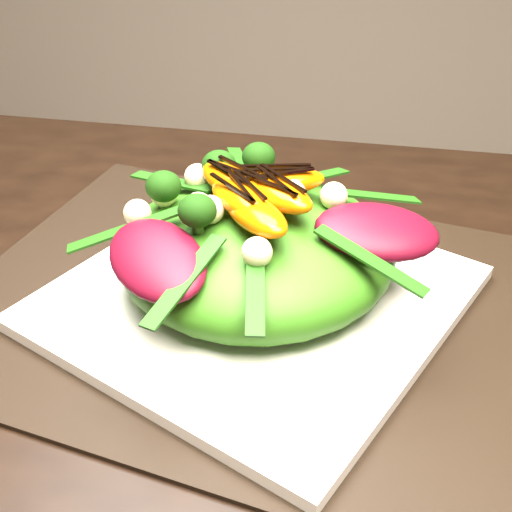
% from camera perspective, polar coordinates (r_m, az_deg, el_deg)
% --- Properties ---
extents(dining_table, '(1.60, 0.90, 0.75)m').
position_cam_1_polar(dining_table, '(0.46, -17.14, -15.25)').
color(dining_table, black).
rests_on(dining_table, floor).
extents(placemat, '(0.49, 0.40, 0.00)m').
position_cam_1_polar(placemat, '(0.51, -0.00, -4.01)').
color(placemat, black).
rests_on(placemat, dining_table).
extents(plate_base, '(0.35, 0.35, 0.01)m').
position_cam_1_polar(plate_base, '(0.51, -0.00, -3.40)').
color(plate_base, white).
rests_on(plate_base, placemat).
extents(salad_bowl, '(0.24, 0.24, 0.02)m').
position_cam_1_polar(salad_bowl, '(0.50, 0.00, -2.20)').
color(salad_bowl, silver).
rests_on(salad_bowl, plate_base).
extents(lettuce_mound, '(0.25, 0.25, 0.07)m').
position_cam_1_polar(lettuce_mound, '(0.48, 0.00, 0.61)').
color(lettuce_mound, '#336C14').
rests_on(lettuce_mound, salad_bowl).
extents(radicchio_leaf, '(0.09, 0.07, 0.02)m').
position_cam_1_polar(radicchio_leaf, '(0.46, 10.08, 2.03)').
color(radicchio_leaf, '#460714').
rests_on(radicchio_leaf, lettuce_mound).
extents(orange_segment, '(0.07, 0.03, 0.02)m').
position_cam_1_polar(orange_segment, '(0.48, -1.56, 6.30)').
color(orange_segment, '#C94F03').
rests_on(orange_segment, lettuce_mound).
extents(broccoli_floret, '(0.05, 0.05, 0.04)m').
position_cam_1_polar(broccoli_floret, '(0.50, -5.94, 7.22)').
color(broccoli_floret, black).
rests_on(broccoli_floret, lettuce_mound).
extents(macadamia_nut, '(0.02, 0.02, 0.02)m').
position_cam_1_polar(macadamia_nut, '(0.42, 4.45, 0.00)').
color(macadamia_nut, beige).
rests_on(macadamia_nut, lettuce_mound).
extents(balsamic_drizzle, '(0.05, 0.00, 0.00)m').
position_cam_1_polar(balsamic_drizzle, '(0.48, -1.58, 7.33)').
color(balsamic_drizzle, black).
rests_on(balsamic_drizzle, orange_segment).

